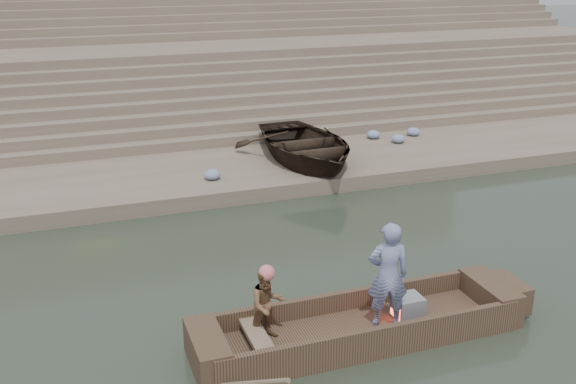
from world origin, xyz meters
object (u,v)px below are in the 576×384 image
standing_man (388,275)px  main_rowboat (359,333)px  television (407,307)px  rowing_man (267,304)px  beached_rowboat (305,145)px

standing_man → main_rowboat: bearing=8.3°
standing_man → television: bearing=-154.3°
main_rowboat → rowing_man: rowing_man is taller
main_rowboat → rowing_man: size_ratio=4.09×
standing_man → rowing_man: bearing=9.4°
television → standing_man: bearing=-171.2°
standing_man → rowing_man: (-1.97, 0.26, -0.30)m
television → beached_rowboat: beached_rowboat is taller
main_rowboat → television: 0.94m
beached_rowboat → main_rowboat: bearing=-106.3°
standing_man → beached_rowboat: (1.84, 8.48, -0.25)m
main_rowboat → standing_man: bearing=-8.7°
standing_man → beached_rowboat: bearing=-85.2°
standing_man → rowing_man: size_ratio=1.50×
rowing_man → main_rowboat: bearing=-12.6°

